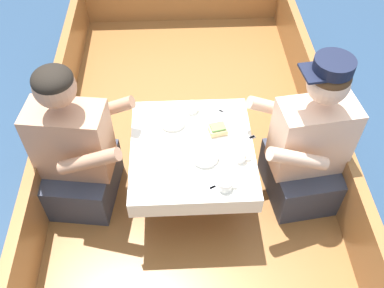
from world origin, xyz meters
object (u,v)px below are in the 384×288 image
object	(u,v)px
coffee_cup_port	(225,184)
person_starboard	(308,147)
sandwich	(218,129)
person_port	(76,152)
coffee_cup_center	(241,156)
coffee_cup_starboard	(192,107)

from	to	relation	value
coffee_cup_port	person_starboard	bearing A→B (deg)	29.09
sandwich	coffee_cup_port	distance (m)	0.37
person_port	coffee_cup_center	world-z (taller)	person_port
sandwich	coffee_cup_port	xyz separation A→B (m)	(0.01, -0.37, -0.00)
person_starboard	coffee_cup_starboard	bearing A→B (deg)	-32.30
coffee_cup_starboard	person_starboard	bearing A→B (deg)	-24.67
person_starboard	coffee_cup_port	xyz separation A→B (m)	(-0.48, -0.27, 0.06)
person_port	coffee_cup_center	bearing A→B (deg)	-0.35
sandwich	coffee_cup_center	distance (m)	0.22
person_port	person_starboard	bearing A→B (deg)	6.33
sandwich	coffee_cup_port	world-z (taller)	sandwich
coffee_cup_port	coffee_cup_center	size ratio (longest dim) A/B	1.15
coffee_cup_starboard	sandwich	bearing A→B (deg)	-54.68
sandwich	coffee_cup_starboard	bearing A→B (deg)	125.32
person_starboard	coffee_cup_center	world-z (taller)	person_starboard
sandwich	coffee_cup_center	bearing A→B (deg)	-61.25
sandwich	person_starboard	bearing A→B (deg)	-11.52
coffee_cup_starboard	coffee_cup_center	size ratio (longest dim) A/B	1.07
person_port	coffee_cup_port	distance (m)	0.84
person_starboard	sandwich	distance (m)	0.50
coffee_cup_center	sandwich	bearing A→B (deg)	118.75
coffee_cup_port	coffee_cup_starboard	distance (m)	0.57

